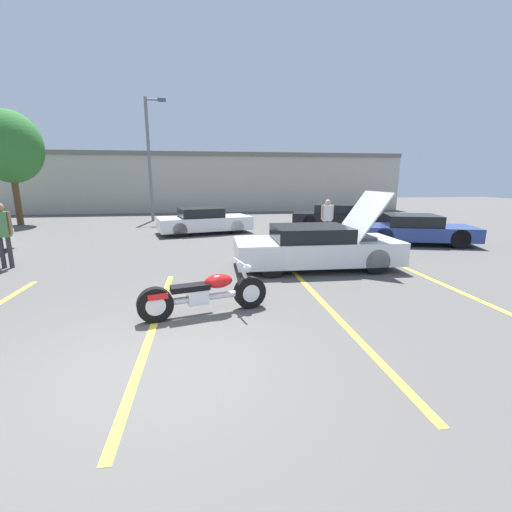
{
  "coord_description": "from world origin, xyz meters",
  "views": [
    {
      "loc": [
        0.64,
        -4.22,
        2.42
      ],
      "look_at": [
        1.69,
        2.92,
        0.8
      ],
      "focal_mm": 24.0,
      "sensor_mm": 36.0,
      "label": 1
    }
  ],
  "objects_px": {
    "tree_background": "(9,147)",
    "parked_car_right_row": "(414,230)",
    "motorcycle": "(205,294)",
    "parked_car_mid_right_row": "(337,216)",
    "light_pole": "(150,154)",
    "spectator_near_motorcycle": "(2,229)",
    "parked_car_mid_left_row": "(204,221)",
    "show_car_hood_open": "(317,247)",
    "spectator_by_show_car": "(327,216)"
  },
  "relations": [
    {
      "from": "tree_background",
      "to": "parked_car_right_row",
      "type": "relative_size",
      "value": 1.31
    },
    {
      "from": "motorcycle",
      "to": "parked_car_mid_right_row",
      "type": "height_order",
      "value": "parked_car_mid_right_row"
    },
    {
      "from": "light_pole",
      "to": "spectator_near_motorcycle",
      "type": "relative_size",
      "value": 3.85
    },
    {
      "from": "parked_car_right_row",
      "to": "motorcycle",
      "type": "bearing_deg",
      "value": -126.52
    },
    {
      "from": "parked_car_mid_left_row",
      "to": "parked_car_mid_right_row",
      "type": "bearing_deg",
      "value": -3.0
    },
    {
      "from": "light_pole",
      "to": "show_car_hood_open",
      "type": "distance_m",
      "value": 14.08
    },
    {
      "from": "tree_background",
      "to": "parked_car_mid_right_row",
      "type": "height_order",
      "value": "tree_background"
    },
    {
      "from": "light_pole",
      "to": "motorcycle",
      "type": "height_order",
      "value": "light_pole"
    },
    {
      "from": "parked_car_mid_left_row",
      "to": "parked_car_right_row",
      "type": "bearing_deg",
      "value": -39.74
    },
    {
      "from": "spectator_by_show_car",
      "to": "show_car_hood_open",
      "type": "bearing_deg",
      "value": -113.21
    },
    {
      "from": "spectator_by_show_car",
      "to": "light_pole",
      "type": "bearing_deg",
      "value": 134.15
    },
    {
      "from": "parked_car_mid_left_row",
      "to": "spectator_by_show_car",
      "type": "height_order",
      "value": "spectator_by_show_car"
    },
    {
      "from": "motorcycle",
      "to": "parked_car_right_row",
      "type": "bearing_deg",
      "value": 22.78
    },
    {
      "from": "tree_background",
      "to": "parked_car_mid_right_row",
      "type": "xyz_separation_m",
      "value": [
        16.84,
        -3.05,
        -3.51
      ]
    },
    {
      "from": "show_car_hood_open",
      "to": "parked_car_right_row",
      "type": "bearing_deg",
      "value": 32.98
    },
    {
      "from": "show_car_hood_open",
      "to": "parked_car_mid_left_row",
      "type": "bearing_deg",
      "value": 115.6
    },
    {
      "from": "parked_car_right_row",
      "to": "parked_car_mid_right_row",
      "type": "distance_m",
      "value": 5.31
    },
    {
      "from": "spectator_by_show_car",
      "to": "tree_background",
      "type": "bearing_deg",
      "value": 154.39
    },
    {
      "from": "parked_car_mid_left_row",
      "to": "spectator_by_show_car",
      "type": "distance_m",
      "value": 5.63
    },
    {
      "from": "tree_background",
      "to": "parked_car_mid_right_row",
      "type": "bearing_deg",
      "value": -10.28
    },
    {
      "from": "light_pole",
      "to": "show_car_hood_open",
      "type": "height_order",
      "value": "light_pole"
    },
    {
      "from": "spectator_near_motorcycle",
      "to": "spectator_by_show_car",
      "type": "bearing_deg",
      "value": 15.92
    },
    {
      "from": "motorcycle",
      "to": "parked_car_mid_left_row",
      "type": "bearing_deg",
      "value": 75.97
    },
    {
      "from": "light_pole",
      "to": "spectator_by_show_car",
      "type": "bearing_deg",
      "value": -45.85
    },
    {
      "from": "motorcycle",
      "to": "spectator_near_motorcycle",
      "type": "distance_m",
      "value": 6.92
    },
    {
      "from": "show_car_hood_open",
      "to": "spectator_by_show_car",
      "type": "relative_size",
      "value": 2.74
    },
    {
      "from": "light_pole",
      "to": "parked_car_mid_left_row",
      "type": "xyz_separation_m",
      "value": [
        2.96,
        -5.39,
        -3.29
      ]
    },
    {
      "from": "spectator_by_show_car",
      "to": "motorcycle",
      "type": "bearing_deg",
      "value": -124.26
    },
    {
      "from": "tree_background",
      "to": "parked_car_right_row",
      "type": "height_order",
      "value": "tree_background"
    },
    {
      "from": "tree_background",
      "to": "spectator_by_show_car",
      "type": "distance_m",
      "value": 16.71
    },
    {
      "from": "tree_background",
      "to": "show_car_hood_open",
      "type": "distance_m",
      "value": 17.56
    },
    {
      "from": "parked_car_mid_left_row",
      "to": "spectator_near_motorcycle",
      "type": "relative_size",
      "value": 2.47
    },
    {
      "from": "parked_car_mid_left_row",
      "to": "show_car_hood_open",
      "type": "bearing_deg",
      "value": -79.43
    },
    {
      "from": "show_car_hood_open",
      "to": "spectator_by_show_car",
      "type": "distance_m",
      "value": 4.55
    },
    {
      "from": "tree_background",
      "to": "parked_car_mid_left_row",
      "type": "distance_m",
      "value": 11.37
    },
    {
      "from": "parked_car_mid_left_row",
      "to": "spectator_near_motorcycle",
      "type": "xyz_separation_m",
      "value": [
        -5.41,
        -5.66,
        0.53
      ]
    },
    {
      "from": "show_car_hood_open",
      "to": "parked_car_mid_left_row",
      "type": "xyz_separation_m",
      "value": [
        -3.12,
        6.89,
        -0.04
      ]
    },
    {
      "from": "tree_background",
      "to": "parked_car_mid_left_row",
      "type": "height_order",
      "value": "tree_background"
    },
    {
      "from": "light_pole",
      "to": "spectator_near_motorcycle",
      "type": "distance_m",
      "value": 11.65
    },
    {
      "from": "tree_background",
      "to": "spectator_near_motorcycle",
      "type": "height_order",
      "value": "tree_background"
    },
    {
      "from": "parked_car_mid_right_row",
      "to": "spectator_by_show_car",
      "type": "relative_size",
      "value": 3.05
    },
    {
      "from": "light_pole",
      "to": "motorcycle",
      "type": "bearing_deg",
      "value": -78.89
    },
    {
      "from": "show_car_hood_open",
      "to": "motorcycle",
      "type": "bearing_deg",
      "value": -134.74
    },
    {
      "from": "tree_background",
      "to": "parked_car_mid_right_row",
      "type": "relative_size",
      "value": 1.18
    },
    {
      "from": "light_pole",
      "to": "parked_car_mid_left_row",
      "type": "bearing_deg",
      "value": -61.25
    },
    {
      "from": "parked_car_mid_right_row",
      "to": "spectator_near_motorcycle",
      "type": "height_order",
      "value": "spectator_near_motorcycle"
    },
    {
      "from": "spectator_by_show_car",
      "to": "parked_car_right_row",
      "type": "bearing_deg",
      "value": -20.75
    },
    {
      "from": "motorcycle",
      "to": "spectator_by_show_car",
      "type": "distance_m",
      "value": 8.68
    },
    {
      "from": "light_pole",
      "to": "show_car_hood_open",
      "type": "xyz_separation_m",
      "value": [
        6.08,
        -12.28,
        -3.25
      ]
    },
    {
      "from": "light_pole",
      "to": "tree_background",
      "type": "xyz_separation_m",
      "value": [
        -6.94,
        -1.01,
        0.22
      ]
    }
  ]
}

